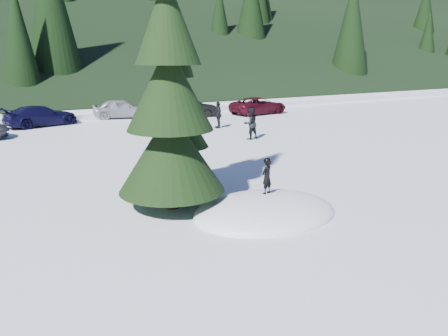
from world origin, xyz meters
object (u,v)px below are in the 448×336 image
spruce_tall (169,99)px  car_5 (193,108)px  spruce_short (182,131)px  car_4 (122,109)px  child_skier (267,177)px  car_3 (41,116)px  adult_0 (250,124)px  adult_1 (218,115)px  car_6 (259,106)px

spruce_tall → car_5: bearing=62.9°
spruce_tall → spruce_short: bearing=54.5°
spruce_short → car_4: 19.11m
spruce_short → child_skier: spruce_short is taller
spruce_tall → car_3: bearing=93.9°
adult_0 → car_4: bearing=-73.4°
car_3 → car_5: car_3 is taller
adult_1 → car_3: (-9.81, 6.42, -0.16)m
adult_1 → car_3: adult_1 is taller
child_skier → adult_1: adult_1 is taller
spruce_tall → car_5: (9.44, 18.44, -2.68)m
adult_0 → spruce_tall: bearing=44.4°
spruce_tall → car_3: (-1.31, 19.07, -2.64)m
spruce_short → child_skier: bearing=-63.0°
adult_0 → adult_1: bearing=-95.1°
spruce_tall → car_6: size_ratio=1.80×
spruce_short → car_6: bearing=49.2°
adult_1 → car_6: adult_1 is taller
adult_1 → spruce_short: bearing=-22.5°
car_6 → spruce_short: bearing=132.0°
spruce_short → car_3: 17.88m
spruce_tall → adult_0: (8.20, 8.37, -2.45)m
spruce_short → adult_1: bearing=56.3°
adult_0 → car_4: 12.36m
adult_0 → car_6: bearing=-127.2°
adult_1 → car_6: 7.61m
spruce_tall → car_4: 20.79m
child_skier → car_3: 20.88m
adult_0 → car_5: adult_0 is taller
car_6 → adult_1: bearing=119.2°
spruce_short → adult_0: (7.20, 6.97, -1.23)m
adult_1 → car_5: size_ratio=0.43×
child_skier → car_5: bearing=-126.7°
spruce_tall → car_6: bearing=49.6°
spruce_short → car_5: bearing=63.7°
child_skier → car_4: size_ratio=0.25×
car_5 → car_3: bearing=111.0°
adult_1 → car_5: (0.94, 5.78, -0.20)m
car_4 → car_6: car_4 is taller
car_6 → spruce_tall: bearing=132.4°
spruce_tall → car_4: bearing=77.6°
adult_0 → car_5: bearing=-98.1°
adult_0 → car_3: 14.32m
spruce_short → adult_1: size_ratio=3.18×
spruce_short → child_skier: size_ratio=5.16×
adult_0 → car_5: 10.15m
spruce_tall → car_5: 20.88m
car_4 → car_5: 5.27m
car_3 → car_4: car_4 is taller
child_skier → adult_0: size_ratio=0.60×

